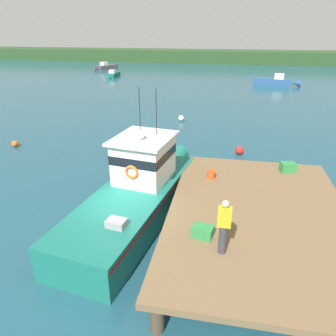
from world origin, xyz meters
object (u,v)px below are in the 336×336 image
object	(u,v)px
main_fishing_boat	(138,190)
deckhand_by_the_boat	(224,226)
mooring_buoy_inshore	(239,150)
mooring_buoy_spare_mooring	(15,144)
crate_single_by_cleat	(203,231)
moored_boat_off_the_point	(275,81)
mooring_buoy_channel_marker	(181,118)
bait_bucket	(211,174)
moored_boat_near_channel	(106,67)
crate_single_far	(288,167)
moored_boat_mid_harbor	(113,74)

from	to	relation	value
main_fishing_boat	deckhand_by_the_boat	bearing A→B (deg)	-45.62
mooring_buoy_inshore	mooring_buoy_spare_mooring	bearing A→B (deg)	-174.32
deckhand_by_the_boat	crate_single_by_cleat	bearing A→B (deg)	132.73
moored_boat_off_the_point	mooring_buoy_channel_marker	world-z (taller)	moored_boat_off_the_point
bait_bucket	moored_boat_near_channel	xyz separation A→B (m)	(-21.25, 43.18, -0.93)
deckhand_by_the_boat	moored_boat_near_channel	xyz separation A→B (m)	(-21.84, 47.83, -1.61)
mooring_buoy_channel_marker	mooring_buoy_spare_mooring	size ratio (longest dim) A/B	1.14
crate_single_far	moored_boat_near_channel	xyz separation A→B (m)	(-24.42, 41.95, -0.96)
main_fishing_boat	mooring_buoy_spare_mooring	xyz separation A→B (m)	(-9.68, 5.92, -0.80)
mooring_buoy_inshore	crate_single_far	bearing A→B (deg)	-69.09
deckhand_by_the_boat	moored_boat_mid_harbor	size ratio (longest dim) A/B	0.39
crate_single_far	crate_single_by_cleat	size ratio (longest dim) A/B	1.00
moored_boat_mid_harbor	mooring_buoy_inshore	distance (m)	33.94
moored_boat_off_the_point	mooring_buoy_inshore	world-z (taller)	moored_boat_off_the_point
crate_single_far	deckhand_by_the_boat	bearing A→B (deg)	-113.65
mooring_buoy_inshore	bait_bucket	bearing A→B (deg)	-102.38
main_fishing_boat	mooring_buoy_inshore	size ratio (longest dim) A/B	20.86
moored_boat_off_the_point	moored_boat_mid_harbor	bearing A→B (deg)	172.13
main_fishing_boat	crate_single_far	xyz separation A→B (m)	(5.92, 2.47, 0.40)
crate_single_by_cleat	mooring_buoy_channel_marker	bearing A→B (deg)	100.74
moored_boat_mid_harbor	mooring_buoy_channel_marker	bearing A→B (deg)	-58.29
mooring_buoy_spare_mooring	mooring_buoy_inshore	distance (m)	13.83
crate_single_by_cleat	bait_bucket	xyz separation A→B (m)	(-0.01, 4.02, 0.00)
main_fishing_boat	moored_boat_mid_harbor	distance (m)	38.62
main_fishing_boat	mooring_buoy_spare_mooring	size ratio (longest dim) A/B	24.50
crate_single_far	bait_bucket	bearing A→B (deg)	-158.68
bait_bucket	moored_boat_mid_harbor	bearing A→B (deg)	115.88
mooring_buoy_channel_marker	moored_boat_near_channel	bearing A→B (deg)	120.59
moored_boat_mid_harbor	mooring_buoy_inshore	size ratio (longest dim) A/B	8.71
mooring_buoy_channel_marker	mooring_buoy_inshore	world-z (taller)	mooring_buoy_inshore
mooring_buoy_inshore	main_fishing_boat	bearing A→B (deg)	-119.23
crate_single_far	bait_bucket	distance (m)	3.40
bait_bucket	moored_boat_off_the_point	xyz separation A→B (m)	(6.21, 31.53, -0.87)
bait_bucket	mooring_buoy_inshore	size ratio (longest dim) A/B	0.71
main_fishing_boat	crate_single_by_cleat	size ratio (longest dim) A/B	16.61
crate_single_by_cleat	mooring_buoy_inshore	xyz separation A→B (m)	(1.32, 10.07, -1.13)
moored_boat_off_the_point	moored_boat_mid_harbor	world-z (taller)	moored_boat_off_the_point
bait_bucket	moored_boat_off_the_point	world-z (taller)	bait_bucket
moored_boat_near_channel	mooring_buoy_spare_mooring	size ratio (longest dim) A/B	12.23
deckhand_by_the_boat	moored_boat_off_the_point	world-z (taller)	deckhand_by_the_boat
crate_single_far	mooring_buoy_channel_marker	bearing A→B (deg)	119.15
mooring_buoy_spare_mooring	mooring_buoy_channel_marker	bearing A→B (deg)	40.10
moored_boat_mid_harbor	mooring_buoy_inshore	xyz separation A→B (m)	(18.17, -28.66, -0.12)
crate_single_far	crate_single_by_cleat	world-z (taller)	crate_single_far
deckhand_by_the_boat	mooring_buoy_spare_mooring	xyz separation A→B (m)	(-13.03, 9.33, -1.86)
mooring_buoy_channel_marker	mooring_buoy_inshore	xyz separation A→B (m)	(4.45, -6.47, 0.01)
main_fishing_boat	mooring_buoy_inshore	xyz separation A→B (m)	(4.08, 7.28, -0.77)
crate_single_far	mooring_buoy_channel_marker	world-z (taller)	crate_single_far
crate_single_far	mooring_buoy_spare_mooring	world-z (taller)	crate_single_far
main_fishing_boat	crate_single_far	world-z (taller)	main_fishing_boat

